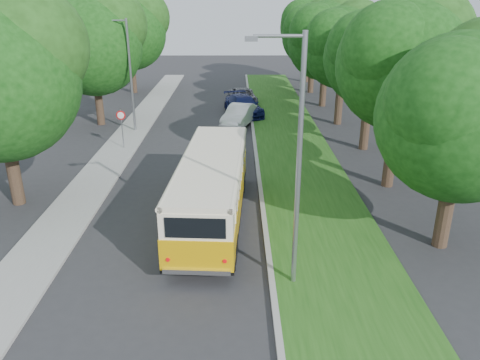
{
  "coord_description": "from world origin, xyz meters",
  "views": [
    {
      "loc": [
        2.45,
        -15.56,
        8.88
      ],
      "look_at": [
        2.59,
        3.03,
        1.5
      ],
      "focal_mm": 35.0,
      "sensor_mm": 36.0,
      "label": 1
    }
  ],
  "objects_px": {
    "vintage_bus": "(212,190)",
    "car_grey": "(243,97)",
    "lamppost_near": "(296,159)",
    "lamppost_far": "(129,72)",
    "car_blue": "(243,106)",
    "car_white": "(239,115)",
    "car_silver": "(221,151)"
  },
  "relations": [
    {
      "from": "vintage_bus",
      "to": "car_grey",
      "type": "distance_m",
      "value": 22.64
    },
    {
      "from": "car_grey",
      "to": "lamppost_near",
      "type": "bearing_deg",
      "value": -93.27
    },
    {
      "from": "lamppost_far",
      "to": "car_grey",
      "type": "distance_m",
      "value": 12.1
    },
    {
      "from": "lamppost_near",
      "to": "car_blue",
      "type": "bearing_deg",
      "value": 92.97
    },
    {
      "from": "lamppost_near",
      "to": "car_blue",
      "type": "height_order",
      "value": "lamppost_near"
    },
    {
      "from": "lamppost_far",
      "to": "car_white",
      "type": "distance_m",
      "value": 8.27
    },
    {
      "from": "vintage_bus",
      "to": "car_silver",
      "type": "distance_m",
      "value": 7.49
    },
    {
      "from": "vintage_bus",
      "to": "car_grey",
      "type": "xyz_separation_m",
      "value": [
        1.56,
        22.57,
        -0.77
      ]
    },
    {
      "from": "lamppost_near",
      "to": "lamppost_far",
      "type": "height_order",
      "value": "lamppost_near"
    },
    {
      "from": "lamppost_far",
      "to": "car_white",
      "type": "xyz_separation_m",
      "value": [
        7.35,
        1.72,
        -3.38
      ]
    },
    {
      "from": "lamppost_far",
      "to": "car_blue",
      "type": "height_order",
      "value": "lamppost_far"
    },
    {
      "from": "car_white",
      "to": "car_silver",
      "type": "bearing_deg",
      "value": -80.17
    },
    {
      "from": "lamppost_far",
      "to": "vintage_bus",
      "type": "distance_m",
      "value": 15.43
    },
    {
      "from": "lamppost_far",
      "to": "car_blue",
      "type": "distance_m",
      "value": 9.66
    },
    {
      "from": "lamppost_far",
      "to": "vintage_bus",
      "type": "bearing_deg",
      "value": -66.18
    },
    {
      "from": "car_silver",
      "to": "car_blue",
      "type": "height_order",
      "value": "car_blue"
    },
    {
      "from": "vintage_bus",
      "to": "lamppost_far",
      "type": "bearing_deg",
      "value": 117.21
    },
    {
      "from": "lamppost_near",
      "to": "car_silver",
      "type": "height_order",
      "value": "lamppost_near"
    },
    {
      "from": "car_blue",
      "to": "car_silver",
      "type": "bearing_deg",
      "value": -114.02
    },
    {
      "from": "vintage_bus",
      "to": "car_white",
      "type": "height_order",
      "value": "vintage_bus"
    },
    {
      "from": "vintage_bus",
      "to": "car_silver",
      "type": "relative_size",
      "value": 2.54
    },
    {
      "from": "vintage_bus",
      "to": "car_blue",
      "type": "distance_m",
      "value": 18.76
    },
    {
      "from": "vintage_bus",
      "to": "lamppost_near",
      "type": "bearing_deg",
      "value": -55.57
    },
    {
      "from": "car_silver",
      "to": "car_blue",
      "type": "bearing_deg",
      "value": 75.93
    },
    {
      "from": "lamppost_far",
      "to": "lamppost_near",
      "type": "bearing_deg",
      "value": -64.29
    },
    {
      "from": "lamppost_near",
      "to": "vintage_bus",
      "type": "height_order",
      "value": "lamppost_near"
    },
    {
      "from": "vintage_bus",
      "to": "car_grey",
      "type": "relative_size",
      "value": 2.02
    },
    {
      "from": "lamppost_far",
      "to": "car_blue",
      "type": "xyz_separation_m",
      "value": [
        7.7,
        4.78,
        -3.35
      ]
    },
    {
      "from": "lamppost_near",
      "to": "lamppost_far",
      "type": "distance_m",
      "value": 20.53
    },
    {
      "from": "car_white",
      "to": "lamppost_far",
      "type": "bearing_deg",
      "value": -149.33
    },
    {
      "from": "vintage_bus",
      "to": "car_white",
      "type": "xyz_separation_m",
      "value": [
        1.21,
        15.62,
        -0.7
      ]
    },
    {
      "from": "lamppost_near",
      "to": "car_white",
      "type": "distance_m",
      "value": 20.6
    }
  ]
}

